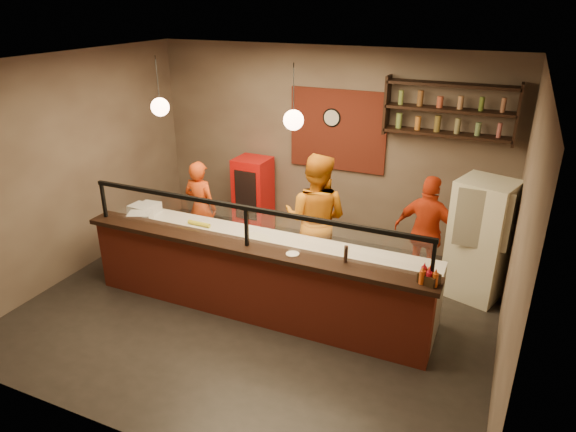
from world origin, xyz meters
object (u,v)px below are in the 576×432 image
at_px(fridge, 480,240).
at_px(red_cooler, 253,196).
at_px(cook_right, 428,233).
at_px(wall_clock, 332,118).
at_px(pepper_mill, 346,254).
at_px(cook_mid, 316,219).
at_px(cook_left, 201,207).
at_px(condiment_caddy, 429,278).
at_px(pizza_dough, 252,240).

distance_m(fridge, red_cooler, 3.85).
distance_m(cook_right, red_cooler, 3.18).
distance_m(wall_clock, pepper_mill, 3.07).
distance_m(cook_mid, pepper_mill, 1.48).
relative_size(cook_left, red_cooler, 1.14).
height_order(wall_clock, condiment_caddy, wall_clock).
xyz_separation_m(cook_right, red_cooler, (-3.10, 0.68, -0.16)).
bearing_deg(condiment_caddy, cook_right, 99.34).
distance_m(cook_left, pizza_dough, 1.75).
distance_m(cook_right, condiment_caddy, 1.83).
xyz_separation_m(cook_left, condiment_caddy, (3.81, -1.43, 0.35)).
height_order(pizza_dough, pepper_mill, pepper_mill).
distance_m(cook_left, pepper_mill, 3.18).
bearing_deg(fridge, condiment_caddy, -84.96).
bearing_deg(fridge, cook_mid, -149.01).
bearing_deg(pepper_mill, cook_left, 154.70).
relative_size(cook_right, pizza_dough, 3.44).
height_order(fridge, condiment_caddy, fridge).
distance_m(cook_left, cook_mid, 2.03).
bearing_deg(red_cooler, cook_left, -109.97).
bearing_deg(condiment_caddy, cook_left, 159.43).
relative_size(wall_clock, red_cooler, 0.22).
bearing_deg(cook_left, pizza_dough, 148.06).
bearing_deg(red_cooler, fridge, -7.85).
height_order(cook_mid, red_cooler, cook_mid).
height_order(cook_right, pizza_dough, cook_right).
distance_m(cook_left, condiment_caddy, 4.08).
xyz_separation_m(cook_mid, fridge, (2.19, 0.53, -0.13)).
relative_size(red_cooler, condiment_caddy, 6.68).
height_order(cook_left, condiment_caddy, cook_left).
height_order(pizza_dough, condiment_caddy, condiment_caddy).
height_order(red_cooler, condiment_caddy, red_cooler).
bearing_deg(cook_mid, pepper_mill, 121.96).
height_order(cook_mid, condiment_caddy, cook_mid).
relative_size(red_cooler, pizza_dough, 2.79).
distance_m(cook_mid, pizza_dough, 1.03).
xyz_separation_m(cook_left, red_cooler, (0.41, 1.03, -0.09)).
bearing_deg(red_cooler, cook_right, -10.65).
bearing_deg(condiment_caddy, pepper_mill, 175.18).
height_order(cook_left, fridge, fridge).
xyz_separation_m(pizza_dough, condiment_caddy, (2.37, -0.45, 0.21)).
relative_size(cook_mid, pepper_mill, 9.24).
xyz_separation_m(fridge, pizza_dough, (-2.77, -1.38, 0.06)).
bearing_deg(wall_clock, cook_left, -141.83).
xyz_separation_m(cook_mid, pizza_dough, (-0.58, -0.85, -0.06)).
relative_size(fridge, red_cooler, 1.25).
bearing_deg(condiment_caddy, wall_clock, 127.18).
bearing_deg(cook_left, fridge, -172.26).
bearing_deg(pepper_mill, wall_clock, 113.06).
height_order(cook_mid, pizza_dough, cook_mid).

